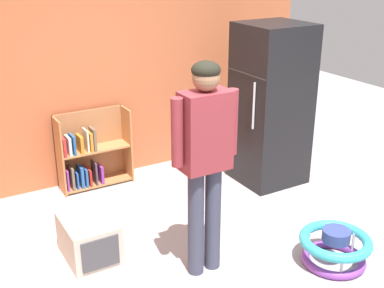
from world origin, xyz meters
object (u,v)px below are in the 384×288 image
standing_person (205,151)px  refrigerator (271,105)px  pet_carrier (89,238)px  bookshelf (89,155)px  baby_walker (335,247)px

standing_person → refrigerator: bearing=36.3°
refrigerator → pet_carrier: size_ratio=3.22×
bookshelf → pet_carrier: bearing=-109.8°
refrigerator → baby_walker: refrigerator is taller
refrigerator → standing_person: 1.94m
bookshelf → baby_walker: (1.26, -2.49, -0.21)m
standing_person → baby_walker: (0.99, -0.48, -0.90)m
standing_person → pet_carrier: size_ratio=3.18×
refrigerator → bookshelf: refrigerator is taller
bookshelf → standing_person: bearing=-82.3°
bookshelf → standing_person: size_ratio=0.48×
bookshelf → standing_person: (0.27, -2.00, 0.69)m
standing_person → baby_walker: size_ratio=2.90×
baby_walker → pet_carrier: size_ratio=1.09×
standing_person → pet_carrier: (-0.76, 0.65, -0.88)m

